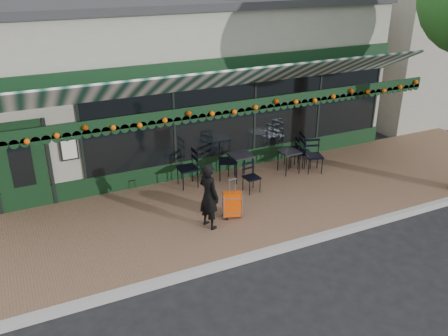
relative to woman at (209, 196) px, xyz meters
name	(u,v)px	position (x,y,z in m)	size (l,w,h in m)	color
ground	(285,248)	(1.20, -1.30, -0.92)	(80.00, 80.00, 0.00)	black
sidewalk	(242,205)	(1.20, 0.70, -0.84)	(18.00, 4.00, 0.15)	brown
curb	(287,247)	(1.20, -1.38, -0.84)	(18.00, 0.16, 0.15)	#9E9E99
restaurant_building	(162,71)	(1.20, 6.53, 1.35)	(12.00, 9.60, 4.50)	gray
neighbor_building_right	(441,40)	(14.20, 6.70, 1.48)	(12.00, 8.00, 4.80)	gray
woman	(209,196)	(0.00, 0.00, 0.00)	(0.56, 0.37, 1.54)	black
suitcase	(232,205)	(0.66, 0.15, -0.44)	(0.48, 0.37, 0.98)	#EB4507
cafe_table_a	(289,153)	(3.23, 1.76, -0.19)	(0.52, 0.52, 0.64)	black
cafe_table_b	(241,157)	(1.80, 1.94, -0.12)	(0.59, 0.59, 0.73)	black
chair_a_left	(294,150)	(3.59, 2.05, -0.27)	(0.50, 0.50, 1.00)	black
chair_a_right	(303,153)	(3.79, 1.89, -0.33)	(0.44, 0.44, 0.88)	black
chair_a_front	(314,156)	(3.88, 1.49, -0.30)	(0.47, 0.47, 0.93)	black
chair_b_left	(187,169)	(0.33, 2.15, -0.27)	(0.50, 0.50, 1.00)	black
chair_b_right	(227,161)	(1.49, 2.13, -0.26)	(0.51, 0.51, 1.01)	black
chair_b_front	(252,178)	(1.70, 1.13, -0.38)	(0.39, 0.39, 0.78)	black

